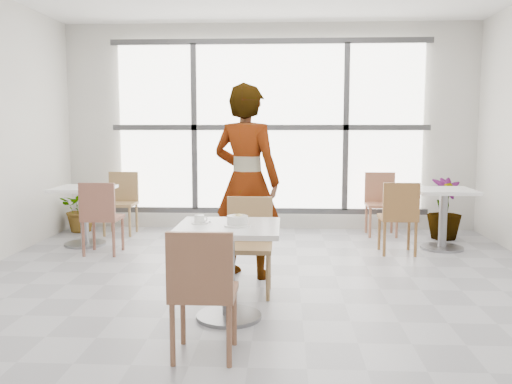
{
  "coord_description": "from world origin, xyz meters",
  "views": [
    {
      "loc": [
        0.23,
        -4.64,
        1.52
      ],
      "look_at": [
        0.0,
        -0.3,
        1.0
      ],
      "focal_mm": 38.74,
      "sensor_mm": 36.0,
      "label": 1
    }
  ],
  "objects_px": {
    "bg_table_right": "(443,210)",
    "bg_table_left": "(84,208)",
    "chair_far": "(249,238)",
    "chair_near": "(202,286)",
    "person": "(246,181)",
    "bg_chair_left_near": "(100,213)",
    "plant_left": "(82,208)",
    "bg_chair_right_far": "(381,199)",
    "coffee_cup": "(200,220)",
    "bg_chair_left_far": "(122,198)",
    "plant_right": "(445,209)",
    "bg_chair_right_near": "(399,213)",
    "main_table": "(228,254)",
    "oatmeal_bowl": "(237,220)"
  },
  "relations": [
    {
      "from": "bg_table_right",
      "to": "bg_table_left",
      "type": "bearing_deg",
      "value": -179.8
    },
    {
      "from": "chair_far",
      "to": "chair_near",
      "type": "bearing_deg",
      "value": -97.57
    },
    {
      "from": "person",
      "to": "bg_table_left",
      "type": "height_order",
      "value": "person"
    },
    {
      "from": "chair_near",
      "to": "bg_table_right",
      "type": "xyz_separation_m",
      "value": [
        2.48,
        3.43,
        -0.01
      ]
    },
    {
      "from": "bg_chair_left_near",
      "to": "plant_left",
      "type": "relative_size",
      "value": 1.3
    },
    {
      "from": "chair_far",
      "to": "bg_table_right",
      "type": "bearing_deg",
      "value": 39.92
    },
    {
      "from": "bg_chair_right_far",
      "to": "bg_chair_left_near",
      "type": "bearing_deg",
      "value": -157.64
    },
    {
      "from": "coffee_cup",
      "to": "bg_chair_left_far",
      "type": "distance_m",
      "value": 3.74
    },
    {
      "from": "chair_near",
      "to": "plant_right",
      "type": "relative_size",
      "value": 1.06
    },
    {
      "from": "bg_table_left",
      "to": "person",
      "type": "bearing_deg",
      "value": -31.69
    },
    {
      "from": "bg_table_left",
      "to": "bg_chair_left_near",
      "type": "xyz_separation_m",
      "value": [
        0.39,
        -0.52,
        0.01
      ]
    },
    {
      "from": "bg_chair_left_near",
      "to": "bg_chair_right_far",
      "type": "height_order",
      "value": "same"
    },
    {
      "from": "bg_table_left",
      "to": "bg_chair_left_near",
      "type": "distance_m",
      "value": 0.66
    },
    {
      "from": "coffee_cup",
      "to": "bg_chair_right_near",
      "type": "relative_size",
      "value": 0.18
    },
    {
      "from": "chair_near",
      "to": "person",
      "type": "bearing_deg",
      "value": -93.85
    },
    {
      "from": "bg_chair_left_far",
      "to": "main_table",
      "type": "bearing_deg",
      "value": -61.31
    },
    {
      "from": "bg_chair_right_near",
      "to": "plant_left",
      "type": "relative_size",
      "value": 1.3
    },
    {
      "from": "bg_table_left",
      "to": "chair_far",
      "type": "bearing_deg",
      "value": -40.23
    },
    {
      "from": "plant_right",
      "to": "bg_table_right",
      "type": "bearing_deg",
      "value": -107.33
    },
    {
      "from": "main_table",
      "to": "chair_near",
      "type": "height_order",
      "value": "chair_near"
    },
    {
      "from": "oatmeal_bowl",
      "to": "bg_chair_left_near",
      "type": "xyz_separation_m",
      "value": [
        -1.8,
        2.11,
        -0.29
      ]
    },
    {
      "from": "oatmeal_bowl",
      "to": "bg_table_right",
      "type": "relative_size",
      "value": 0.28
    },
    {
      "from": "bg_chair_left_near",
      "to": "plant_left",
      "type": "xyz_separation_m",
      "value": [
        -0.76,
        1.44,
        -0.16
      ]
    },
    {
      "from": "bg_chair_left_far",
      "to": "plant_right",
      "type": "relative_size",
      "value": 1.06
    },
    {
      "from": "bg_table_left",
      "to": "bg_chair_right_near",
      "type": "relative_size",
      "value": 0.86
    },
    {
      "from": "chair_far",
      "to": "bg_chair_left_far",
      "type": "height_order",
      "value": "same"
    },
    {
      "from": "chair_near",
      "to": "bg_chair_right_far",
      "type": "xyz_separation_m",
      "value": [
        1.87,
        4.33,
        0.0
      ]
    },
    {
      "from": "bg_table_right",
      "to": "bg_chair_left_far",
      "type": "height_order",
      "value": "bg_chair_left_far"
    },
    {
      "from": "main_table",
      "to": "bg_table_left",
      "type": "xyz_separation_m",
      "value": [
        -2.12,
        2.61,
        -0.04
      ]
    },
    {
      "from": "coffee_cup",
      "to": "chair_far",
      "type": "bearing_deg",
      "value": 61.58
    },
    {
      "from": "bg_chair_left_far",
      "to": "bg_chair_right_near",
      "type": "relative_size",
      "value": 1.0
    },
    {
      "from": "coffee_cup",
      "to": "person",
      "type": "relative_size",
      "value": 0.08
    },
    {
      "from": "person",
      "to": "bg_chair_right_far",
      "type": "xyz_separation_m",
      "value": [
        1.73,
        2.26,
        -0.47
      ]
    },
    {
      "from": "coffee_cup",
      "to": "person",
      "type": "height_order",
      "value": "person"
    },
    {
      "from": "bg_chair_right_near",
      "to": "bg_chair_right_far",
      "type": "relative_size",
      "value": 1.0
    },
    {
      "from": "bg_table_left",
      "to": "bg_chair_left_near",
      "type": "bearing_deg",
      "value": -53.19
    },
    {
      "from": "person",
      "to": "bg_table_right",
      "type": "distance_m",
      "value": 2.75
    },
    {
      "from": "person",
      "to": "plant_left",
      "type": "xyz_separation_m",
      "value": [
        -2.54,
        2.26,
        -0.63
      ]
    },
    {
      "from": "bg_chair_right_far",
      "to": "coffee_cup",
      "type": "bearing_deg",
      "value": -120.25
    },
    {
      "from": "oatmeal_bowl",
      "to": "bg_table_right",
      "type": "bearing_deg",
      "value": 48.79
    },
    {
      "from": "chair_far",
      "to": "bg_table_right",
      "type": "distance_m",
      "value": 2.98
    },
    {
      "from": "oatmeal_bowl",
      "to": "bg_chair_left_far",
      "type": "height_order",
      "value": "bg_chair_left_far"
    },
    {
      "from": "bg_chair_right_near",
      "to": "plant_left",
      "type": "height_order",
      "value": "bg_chair_right_near"
    },
    {
      "from": "main_table",
      "to": "bg_chair_left_near",
      "type": "bearing_deg",
      "value": 129.68
    },
    {
      "from": "bg_chair_left_near",
      "to": "bg_chair_left_far",
      "type": "distance_m",
      "value": 1.35
    },
    {
      "from": "main_table",
      "to": "chair_far",
      "type": "xyz_separation_m",
      "value": [
        0.12,
        0.72,
        -0.02
      ]
    },
    {
      "from": "plant_right",
      "to": "coffee_cup",
      "type": "bearing_deg",
      "value": -131.55
    },
    {
      "from": "bg_table_right",
      "to": "bg_chair_left_near",
      "type": "relative_size",
      "value": 0.86
    },
    {
      "from": "person",
      "to": "bg_chair_right_far",
      "type": "height_order",
      "value": "person"
    },
    {
      "from": "person",
      "to": "bg_chair_right_far",
      "type": "bearing_deg",
      "value": -105.04
    }
  ]
}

